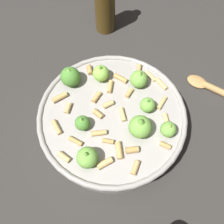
# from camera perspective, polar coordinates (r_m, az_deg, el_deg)

# --- Properties ---
(ground_plane) EXTENTS (2.40, 2.40, 0.00)m
(ground_plane) POSITION_cam_1_polar(r_m,az_deg,el_deg) (0.57, 0.00, -3.05)
(ground_plane) COLOR #2D2B28
(cooking_pan) EXTENTS (0.32, 0.32, 0.11)m
(cooking_pan) POSITION_cam_1_polar(r_m,az_deg,el_deg) (0.54, 0.03, -1.39)
(cooking_pan) COLOR #9E9993
(cooking_pan) RESTS_ON ground
(olive_oil_bottle) EXTENTS (0.05, 0.05, 0.20)m
(olive_oil_bottle) POSITION_cam_1_polar(r_m,az_deg,el_deg) (0.71, -1.66, 23.52)
(olive_oil_bottle) COLOR #4C3814
(olive_oil_bottle) RESTS_ON ground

